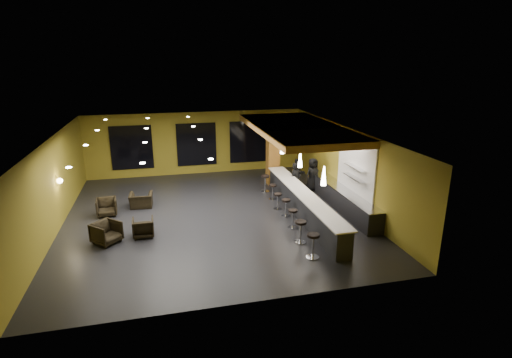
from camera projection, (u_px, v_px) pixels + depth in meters
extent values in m
cube|color=black|center=(213.00, 216.00, 16.94)|extent=(12.00, 13.00, 0.10)
cube|color=black|center=(210.00, 132.00, 15.88)|extent=(12.00, 13.00, 0.10)
cube|color=olive|center=(196.00, 143.00, 22.49)|extent=(12.00, 0.10, 3.50)
cube|color=olive|center=(245.00, 246.00, 10.33)|extent=(12.00, 0.10, 3.50)
cube|color=olive|center=(52.00, 186.00, 15.05)|extent=(0.10, 13.00, 3.50)
cube|color=olive|center=(347.00, 166.00, 17.77)|extent=(0.10, 13.00, 3.50)
cube|color=#BE8037|center=(297.00, 129.00, 17.76)|extent=(3.60, 8.00, 0.28)
cube|color=black|center=(132.00, 148.00, 21.61)|extent=(2.20, 0.06, 2.40)
cube|color=black|center=(197.00, 144.00, 22.40)|extent=(2.20, 0.06, 2.40)
cube|color=black|center=(249.00, 142.00, 23.08)|extent=(2.20, 0.06, 2.40)
cube|color=white|center=(356.00, 167.00, 16.75)|extent=(0.06, 3.20, 2.40)
cube|color=black|center=(303.00, 205.00, 16.67)|extent=(0.60, 8.00, 1.00)
cube|color=silver|center=(303.00, 193.00, 16.52)|extent=(0.78, 8.10, 0.05)
cube|color=black|center=(342.00, 199.00, 17.61)|extent=(0.70, 6.00, 0.86)
cube|color=silver|center=(342.00, 189.00, 17.47)|extent=(0.72, 6.00, 0.03)
cube|color=silver|center=(354.00, 177.00, 16.65)|extent=(0.30, 1.50, 0.03)
cube|color=silver|center=(355.00, 167.00, 16.52)|extent=(0.30, 1.50, 0.03)
cube|color=brown|center=(273.00, 151.00, 20.57)|extent=(0.60, 0.60, 3.50)
sphere|color=#FFE5B2|center=(60.00, 181.00, 15.53)|extent=(0.22, 0.22, 0.22)
cone|color=white|center=(324.00, 176.00, 14.27)|extent=(0.20, 0.20, 0.70)
cone|color=white|center=(300.00, 159.00, 16.59)|extent=(0.20, 0.20, 0.70)
cone|color=white|center=(282.00, 146.00, 18.91)|extent=(0.20, 0.20, 0.70)
imported|color=black|center=(296.00, 180.00, 18.88)|extent=(0.70, 0.58, 1.66)
imported|color=black|center=(298.00, 174.00, 19.94)|extent=(0.84, 0.69, 1.59)
imported|color=black|center=(313.00, 175.00, 19.72)|extent=(0.95, 0.77, 1.67)
imported|color=black|center=(106.00, 233.00, 14.30)|extent=(1.21, 1.21, 0.79)
imported|color=black|center=(143.00, 227.00, 14.84)|extent=(0.77, 0.79, 0.71)
imported|color=black|center=(107.00, 207.00, 16.79)|extent=(0.86, 0.88, 0.75)
imported|color=black|center=(141.00, 200.00, 17.72)|extent=(1.03, 0.92, 0.64)
cylinder|color=silver|center=(312.00, 257.00, 13.35)|extent=(0.43, 0.43, 0.03)
cylinder|color=silver|center=(313.00, 247.00, 13.23)|extent=(0.08, 0.08, 0.76)
cylinder|color=black|center=(313.00, 235.00, 13.11)|extent=(0.41, 0.41, 0.09)
cylinder|color=silver|center=(300.00, 242.00, 14.42)|extent=(0.42, 0.42, 0.03)
cylinder|color=silver|center=(300.00, 233.00, 14.31)|extent=(0.07, 0.07, 0.74)
cylinder|color=black|center=(301.00, 222.00, 14.19)|extent=(0.40, 0.40, 0.08)
cylinder|color=silver|center=(292.00, 227.00, 15.67)|extent=(0.38, 0.38, 0.03)
cylinder|color=silver|center=(293.00, 219.00, 15.57)|extent=(0.07, 0.07, 0.67)
cylinder|color=black|center=(293.00, 211.00, 15.46)|extent=(0.36, 0.36, 0.08)
cylinder|color=silver|center=(286.00, 216.00, 16.80)|extent=(0.38, 0.38, 0.03)
cylinder|color=silver|center=(286.00, 208.00, 16.70)|extent=(0.07, 0.07, 0.66)
cylinder|color=black|center=(286.00, 200.00, 16.59)|extent=(0.36, 0.36, 0.08)
cylinder|color=silver|center=(278.00, 209.00, 17.56)|extent=(0.37, 0.37, 0.03)
cylinder|color=silver|center=(278.00, 202.00, 17.46)|extent=(0.06, 0.06, 0.64)
cylinder|color=black|center=(278.00, 194.00, 17.36)|extent=(0.35, 0.35, 0.07)
cylinder|color=silver|center=(273.00, 199.00, 18.74)|extent=(0.37, 0.37, 0.03)
cylinder|color=silver|center=(273.00, 193.00, 18.65)|extent=(0.06, 0.06, 0.64)
cylinder|color=black|center=(273.00, 185.00, 18.54)|extent=(0.35, 0.35, 0.07)
cylinder|color=silver|center=(265.00, 191.00, 19.83)|extent=(0.43, 0.43, 0.03)
cylinder|color=silver|center=(265.00, 184.00, 19.72)|extent=(0.07, 0.07, 0.74)
cylinder|color=black|center=(265.00, 176.00, 19.60)|extent=(0.40, 0.40, 0.09)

